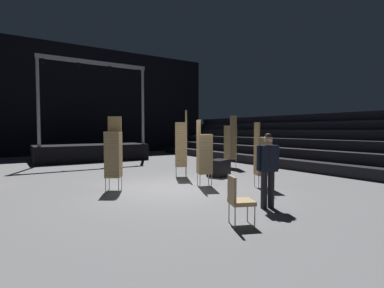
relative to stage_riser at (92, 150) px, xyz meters
The scene contains 12 objects.
ground_plane 9.84m from the stage_riser, 90.00° to the right, with size 22.00×30.00×0.10m, color slate.
arena_end_wall 6.20m from the stage_riser, 90.00° to the left, with size 22.00×0.30×8.00m, color black.
bleacher_bank_right 12.44m from the stage_riser, 45.22° to the right, with size 4.50×24.00×2.70m.
stage_riser is the anchor object (origin of this frame).
man_with_tie 12.96m from the stage_riser, 86.52° to the right, with size 0.57×0.35×1.74m.
chair_stack_front_left 8.12m from the stage_riser, 80.02° to the right, with size 0.60×0.60×2.56m.
chair_stack_front_right 10.03m from the stage_riser, 83.79° to the right, with size 0.57×0.57×2.14m.
chair_stack_mid_left 11.43m from the stage_riser, 77.54° to the right, with size 0.59×0.59×2.05m.
chair_stack_mid_centre 8.40m from the stage_riser, 55.10° to the right, with size 0.47×0.47×2.48m.
chair_stack_rear_left 9.20m from the stage_riser, 99.94° to the right, with size 0.61×0.61×2.22m.
equipment_road_case 9.04m from the stage_riser, 72.40° to the right, with size 0.90×0.60×0.65m, color black.
loose_chair_near_man 13.48m from the stage_riser, 92.57° to the right, with size 0.58×0.58×0.95m.
Camera 1 is at (-4.32, -7.80, 1.82)m, focal length 27.39 mm.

